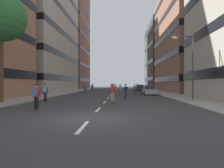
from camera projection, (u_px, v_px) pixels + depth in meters
ground_plane at (112, 93)px, 32.75m from camera, size 139.54×139.54×0.00m
sidewalk_left at (68, 92)px, 36.12m from camera, size 3.73×63.96×0.14m
sidewalk_right at (160, 92)px, 35.19m from camera, size 3.73×63.96×0.14m
lane_markings at (112, 93)px, 32.49m from camera, size 0.16×52.20×0.01m
building_left_mid at (29, 27)px, 41.44m from camera, size 17.50×23.73×29.52m
building_left_far at (61, 38)px, 63.95m from camera, size 17.50×18.34×35.50m
building_right_mid at (204, 39)px, 39.45m from camera, size 17.50×21.51×22.83m
building_right_far at (174, 56)px, 61.96m from camera, size 17.50×18.85×22.15m
parked_car_near at (140, 88)px, 43.19m from camera, size 1.82×4.40×1.52m
parked_car_mid at (149, 90)px, 28.96m from camera, size 1.82×4.40×1.52m
street_tree_near at (1, 17)px, 16.12m from camera, size 4.39×4.39×9.87m
streetlamp_right at (189, 60)px, 18.00m from camera, size 2.13×0.30×6.50m
skater_0 at (112, 87)px, 35.35m from camera, size 0.56×0.92×1.78m
skater_1 at (126, 90)px, 21.06m from camera, size 0.57×0.92×1.78m
skater_2 at (113, 92)px, 17.54m from camera, size 0.54×0.90×1.78m
skater_3 at (120, 87)px, 39.74m from camera, size 0.54×0.91×1.78m
skater_4 at (92, 87)px, 40.64m from camera, size 0.54×0.90×1.78m
skater_5 at (45, 91)px, 18.04m from camera, size 0.54×0.91×1.78m
skater_6 at (114, 87)px, 39.08m from camera, size 0.55×0.91×1.78m
skater_7 at (135, 89)px, 26.60m from camera, size 0.55×0.92×1.78m
skater_8 at (36, 95)px, 12.13m from camera, size 0.56×0.92×1.78m
skater_9 at (116, 88)px, 31.99m from camera, size 0.55×0.92×1.78m
skater_10 at (85, 89)px, 28.67m from camera, size 0.54×0.91×1.78m
skater_11 at (137, 88)px, 35.93m from camera, size 0.54×0.91×1.78m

